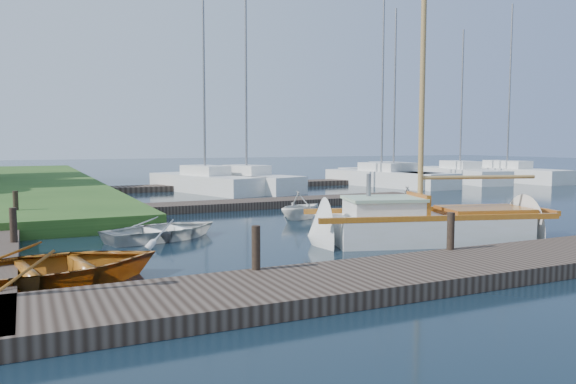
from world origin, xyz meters
name	(u,v)px	position (x,y,z in m)	size (l,w,h in m)	color
ground	(288,234)	(0.00, 0.00, 0.00)	(160.00, 160.00, 0.00)	black
near_dock	(424,273)	(0.00, -6.00, 0.15)	(18.00, 2.20, 0.30)	black
far_dock	(264,203)	(2.00, 6.50, 0.15)	(14.00, 1.60, 0.30)	black
pontoon	(324,182)	(10.00, 16.00, 0.15)	(30.00, 1.60, 0.30)	black
mooring_post_1	(256,248)	(-3.00, -5.00, 0.70)	(0.16, 0.16, 0.80)	black
mooring_post_2	(451,231)	(1.50, -5.00, 0.70)	(0.16, 0.16, 0.80)	black
mooring_post_4	(13,225)	(-7.00, 0.00, 0.70)	(0.16, 0.16, 0.80)	black
mooring_post_5	(16,204)	(-7.00, 5.00, 0.70)	(0.16, 0.16, 0.80)	black
sailboat	(433,228)	(2.93, -2.71, 0.34)	(7.41, 3.90, 9.83)	silver
dinghy	(43,263)	(-6.48, -3.48, 0.44)	(3.04, 4.25, 0.88)	#8E4015
tender_a	(164,227)	(-3.38, 0.68, 0.34)	(2.33, 3.27, 0.68)	silver
tender_b	(301,203)	(1.74, 2.66, 0.53)	(1.75, 2.02, 1.07)	silver
tender_d	(409,198)	(6.37, 2.78, 0.53)	(1.74, 2.02, 1.06)	silver
marina_boat_1	(205,181)	(1.91, 14.26, 0.57)	(4.44, 8.09, 10.89)	silver
marina_boat_2	(247,180)	(4.05, 13.78, 0.59)	(4.35, 7.30, 12.46)	silver
marina_boat_4	(381,176)	(12.76, 13.83, 0.58)	(3.95, 7.82, 11.41)	silver
marina_boat_5	(393,176)	(13.96, 14.26, 0.56)	(2.29, 9.60, 10.69)	silver
marina_boat_6	(460,174)	(19.43, 14.44, 0.56)	(3.62, 8.48, 9.92)	silver
marina_boat_7	(507,173)	(22.82, 13.64, 0.57)	(2.41, 8.81, 11.73)	silver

